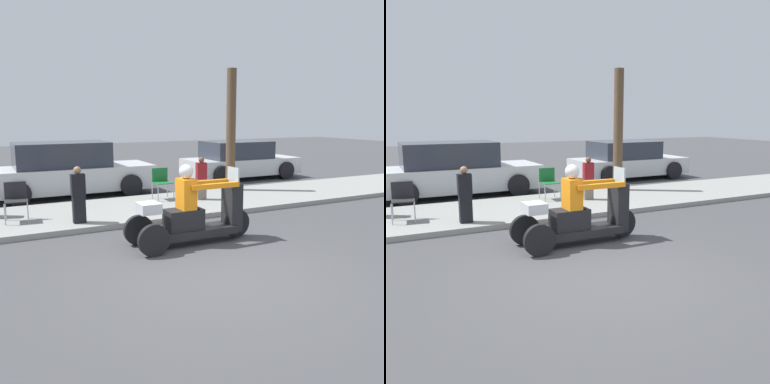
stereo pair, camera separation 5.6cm
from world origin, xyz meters
The scene contains 10 objects.
ground_plane centered at (0.00, 0.00, 0.00)m, with size 60.00×60.00×0.00m, color #424244.
sidewalk_strip centered at (0.00, 4.60, 0.06)m, with size 28.00×2.80×0.12m.
motorcycle_trike centered at (0.36, 1.64, 0.52)m, with size 2.41×0.83×1.47m.
spectator_with_child centered at (2.18, 4.70, 0.67)m, with size 0.29×0.19×1.13m.
spectator_far_back centered at (-1.26, 3.66, 0.69)m, with size 0.28×0.17×1.18m.
folding_chair_curbside centered at (-2.40, 4.43, 0.62)m, with size 0.50×0.50×0.82m.
folding_chair_set_back centered at (1.28, 5.25, 0.62)m, with size 0.48×0.48×0.82m.
parked_car_lot_left centered at (-0.72, 7.48, 0.74)m, with size 4.70×1.97×1.57m.
parked_car_lot_far centered at (5.64, 8.14, 0.66)m, with size 4.25×2.01×1.39m.
tree_trunk centered at (3.66, 5.62, 1.89)m, with size 0.28×0.28×3.53m.
Camera 1 is at (-3.11, -5.12, 2.34)m, focal length 40.00 mm.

